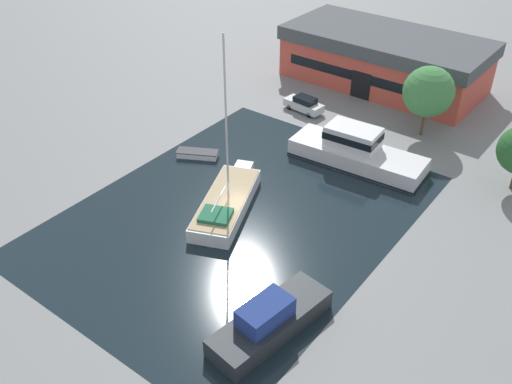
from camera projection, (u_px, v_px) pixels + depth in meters
The scene contains 9 objects.
ground_plane at pixel (239, 215), 46.58m from camera, with size 440.00×440.00×0.00m, color gray.
water_canal at pixel (239, 215), 46.58m from camera, with size 23.87×31.71×0.01m, color black.
warehouse_building at pixel (385, 59), 66.60m from camera, with size 23.41×11.39×6.03m.
quay_tree_near_building at pixel (429, 92), 55.09m from camera, with size 4.97×4.97×7.22m.
parked_car at pixel (304, 104), 61.66m from camera, with size 4.59×2.19×1.70m.
sailboat_moored at pixel (227, 202), 46.93m from camera, with size 6.85×11.08×14.72m.
motor_cruiser at pixel (356, 151), 52.48m from camera, with size 12.86×4.93×3.63m.
small_dinghy at pixel (197, 154), 54.03m from camera, with size 4.08×3.03×0.63m.
cabin_boat at pixel (270, 321), 35.85m from camera, with size 4.10×9.11×2.68m.
Camera 1 is at (23.55, -28.92, 28.00)m, focal length 40.00 mm.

